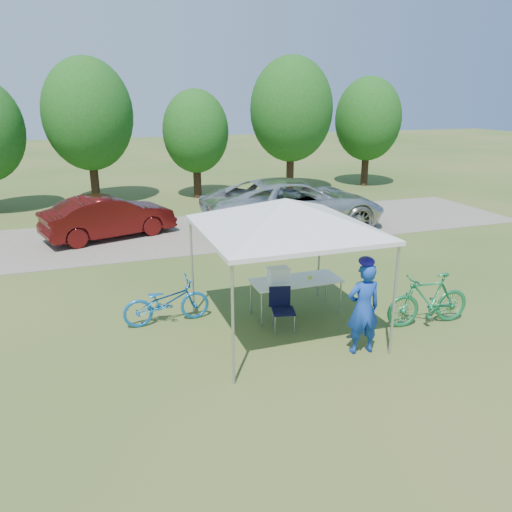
{
  "coord_description": "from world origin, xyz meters",
  "views": [
    {
      "loc": [
        -3.54,
        -8.41,
        4.56
      ],
      "look_at": [
        0.12,
        2.0,
        0.98
      ],
      "focal_mm": 35.0,
      "sensor_mm": 36.0,
      "label": 1
    }
  ],
  "objects_px": {
    "bike_blue": "(166,302)",
    "minivan": "(294,204)",
    "sedan": "(109,217)",
    "folding_table": "(296,281)",
    "folding_chair": "(282,305)",
    "cooler": "(278,275)",
    "cyclist": "(363,309)",
    "bike_green": "(428,300)"
  },
  "relations": [
    {
      "from": "cyclist",
      "to": "minivan",
      "type": "distance_m",
      "value": 8.86
    },
    {
      "from": "folding_chair",
      "to": "cooler",
      "type": "bearing_deg",
      "value": 89.79
    },
    {
      "from": "cooler",
      "to": "sedan",
      "type": "relative_size",
      "value": 0.1
    },
    {
      "from": "bike_blue",
      "to": "minivan",
      "type": "bearing_deg",
      "value": -44.25
    },
    {
      "from": "cyclist",
      "to": "sedan",
      "type": "bearing_deg",
      "value": -63.94
    },
    {
      "from": "folding_table",
      "to": "cyclist",
      "type": "bearing_deg",
      "value": -76.8
    },
    {
      "from": "minivan",
      "to": "sedan",
      "type": "height_order",
      "value": "minivan"
    },
    {
      "from": "cooler",
      "to": "sedan",
      "type": "distance_m",
      "value": 8.18
    },
    {
      "from": "folding_table",
      "to": "folding_chair",
      "type": "height_order",
      "value": "folding_chair"
    },
    {
      "from": "bike_blue",
      "to": "sedan",
      "type": "xyz_separation_m",
      "value": [
        -0.68,
        7.14,
        0.25
      ]
    },
    {
      "from": "folding_table",
      "to": "cooler",
      "type": "bearing_deg",
      "value": -180.0
    },
    {
      "from": "cyclist",
      "to": "minivan",
      "type": "xyz_separation_m",
      "value": [
        2.35,
        8.54,
        0.04
      ]
    },
    {
      "from": "minivan",
      "to": "sedan",
      "type": "distance_m",
      "value": 6.29
    },
    {
      "from": "sedan",
      "to": "folding_table",
      "type": "bearing_deg",
      "value": -173.17
    },
    {
      "from": "cyclist",
      "to": "cooler",
      "type": "bearing_deg",
      "value": -61.89
    },
    {
      "from": "bike_green",
      "to": "minivan",
      "type": "bearing_deg",
      "value": -178.57
    },
    {
      "from": "cooler",
      "to": "cyclist",
      "type": "distance_m",
      "value": 2.15
    },
    {
      "from": "cooler",
      "to": "minivan",
      "type": "height_order",
      "value": "minivan"
    },
    {
      "from": "bike_green",
      "to": "sedan",
      "type": "relative_size",
      "value": 0.43
    },
    {
      "from": "bike_blue",
      "to": "minivan",
      "type": "distance_m",
      "value": 8.24
    },
    {
      "from": "cooler",
      "to": "bike_green",
      "type": "relative_size",
      "value": 0.24
    },
    {
      "from": "folding_table",
      "to": "bike_blue",
      "type": "distance_m",
      "value": 2.77
    },
    {
      "from": "cyclist",
      "to": "bike_blue",
      "type": "height_order",
      "value": "cyclist"
    },
    {
      "from": "folding_chair",
      "to": "bike_blue",
      "type": "bearing_deg",
      "value": 168.58
    },
    {
      "from": "folding_chair",
      "to": "cyclist",
      "type": "xyz_separation_m",
      "value": [
        1.01,
        -1.42,
        0.36
      ]
    },
    {
      "from": "folding_table",
      "to": "sedan",
      "type": "bearing_deg",
      "value": 114.02
    },
    {
      "from": "bike_blue",
      "to": "folding_chair",
      "type": "bearing_deg",
      "value": -117.35
    },
    {
      "from": "bike_green",
      "to": "folding_table",
      "type": "bearing_deg",
      "value": -115.99
    },
    {
      "from": "cyclist",
      "to": "minivan",
      "type": "height_order",
      "value": "minivan"
    },
    {
      "from": "folding_table",
      "to": "sedan",
      "type": "distance_m",
      "value": 8.33
    },
    {
      "from": "folding_chair",
      "to": "cyclist",
      "type": "bearing_deg",
      "value": -40.77
    },
    {
      "from": "minivan",
      "to": "folding_table",
      "type": "bearing_deg",
      "value": 157.97
    },
    {
      "from": "folding_chair",
      "to": "bike_blue",
      "type": "height_order",
      "value": "bike_blue"
    },
    {
      "from": "minivan",
      "to": "bike_blue",
      "type": "bearing_deg",
      "value": 138.96
    },
    {
      "from": "bike_blue",
      "to": "bike_green",
      "type": "distance_m",
      "value": 5.4
    },
    {
      "from": "folding_chair",
      "to": "bike_green",
      "type": "relative_size",
      "value": 0.47
    },
    {
      "from": "folding_chair",
      "to": "cooler",
      "type": "distance_m",
      "value": 0.72
    },
    {
      "from": "sedan",
      "to": "cooler",
      "type": "bearing_deg",
      "value": -175.82
    },
    {
      "from": "cooler",
      "to": "bike_blue",
      "type": "bearing_deg",
      "value": 168.37
    },
    {
      "from": "folding_chair",
      "to": "bike_green",
      "type": "bearing_deg",
      "value": -2.51
    },
    {
      "from": "cooler",
      "to": "bike_blue",
      "type": "distance_m",
      "value": 2.4
    },
    {
      "from": "folding_chair",
      "to": "minivan",
      "type": "xyz_separation_m",
      "value": [
        3.36,
        7.12,
        0.41
      ]
    }
  ]
}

